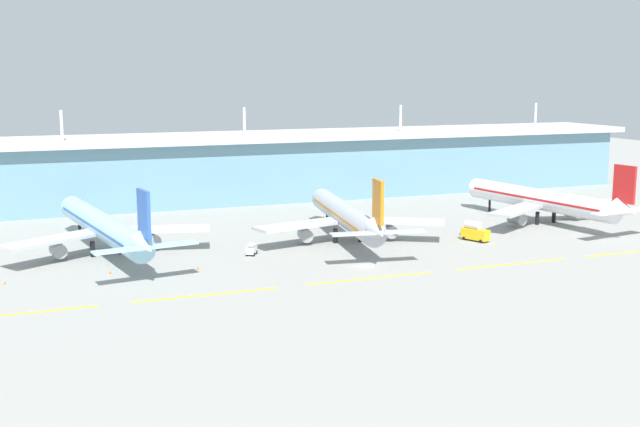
# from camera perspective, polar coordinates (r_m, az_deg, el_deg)

# --- Properties ---
(ground_plane) EXTENTS (600.00, 600.00, 0.00)m
(ground_plane) POSITION_cam_1_polar(r_m,az_deg,el_deg) (171.89, 3.17, -3.82)
(ground_plane) COLOR gray
(terminal_building) EXTENTS (288.00, 34.00, 30.73)m
(terminal_building) POSITION_cam_1_polar(r_m,az_deg,el_deg) (262.71, -5.77, 3.40)
(terminal_building) COLOR #6693A8
(terminal_building) RESTS_ON ground
(airliner_near) EXTENTS (48.19, 70.31, 18.90)m
(airliner_near) POSITION_cam_1_polar(r_m,az_deg,el_deg) (188.50, -15.36, -0.93)
(airliner_near) COLOR #9ED1EA
(airliner_near) RESTS_ON ground
(airliner_middle) EXTENTS (48.27, 62.82, 18.90)m
(airliner_middle) POSITION_cam_1_polar(r_m,az_deg,el_deg) (196.01, 1.93, -0.17)
(airliner_middle) COLOR #ADB2BC
(airliner_middle) RESTS_ON ground
(airliner_far) EXTENTS (48.21, 63.42, 18.90)m
(airliner_far) POSITION_cam_1_polar(r_m,az_deg,el_deg) (229.11, 15.79, 0.94)
(airliner_far) COLOR white
(airliner_far) RESTS_ON ground
(taxiway_stripe_west) EXTENTS (28.00, 0.70, 0.04)m
(taxiway_stripe_west) POSITION_cam_1_polar(r_m,az_deg,el_deg) (147.76, -21.22, -6.81)
(taxiway_stripe_west) COLOR yellow
(taxiway_stripe_west) RESTS_ON ground
(taxiway_stripe_mid_west) EXTENTS (28.00, 0.70, 0.04)m
(taxiway_stripe_mid_west) POSITION_cam_1_polar(r_m,az_deg,el_deg) (151.12, -8.18, -5.85)
(taxiway_stripe_mid_west) COLOR yellow
(taxiway_stripe_mid_west) RESTS_ON ground
(taxiway_stripe_centre) EXTENTS (28.00, 0.70, 0.04)m
(taxiway_stripe_centre) POSITION_cam_1_polar(r_m,az_deg,el_deg) (161.72, 3.68, -4.71)
(taxiway_stripe_centre) COLOR yellow
(taxiway_stripe_centre) RESTS_ON ground
(taxiway_stripe_mid_east) EXTENTS (28.00, 0.70, 0.04)m
(taxiway_stripe_mid_east) POSITION_cam_1_polar(r_m,az_deg,el_deg) (178.28, 13.68, -3.58)
(taxiway_stripe_mid_east) COLOR yellow
(taxiway_stripe_mid_east) RESTS_ON ground
(taxiway_stripe_east) EXTENTS (28.00, 0.70, 0.04)m
(taxiway_stripe_east) POSITION_cam_1_polar(r_m,az_deg,el_deg) (199.31, 21.75, -2.60)
(taxiway_stripe_east) COLOR yellow
(taxiway_stripe_east) RESTS_ON ground
(fuel_truck) EXTENTS (5.17, 7.65, 4.95)m
(fuel_truck) POSITION_cam_1_polar(r_m,az_deg,el_deg) (200.88, 11.13, -1.32)
(fuel_truck) COLOR gold
(fuel_truck) RESTS_ON ground
(baggage_cart) EXTENTS (3.44, 4.01, 2.48)m
(baggage_cart) POSITION_cam_1_polar(r_m,az_deg,el_deg) (182.54, -4.97, -2.62)
(baggage_cart) COLOR silver
(baggage_cart) RESTS_ON ground
(pushback_tug) EXTENTS (5.01, 4.31, 1.85)m
(pushback_tug) POSITION_cam_1_polar(r_m,az_deg,el_deg) (207.72, 10.81, -1.26)
(pushback_tug) COLOR #333842
(pushback_tug) RESTS_ON ground
(safety_cone_left_wingtip) EXTENTS (0.56, 0.56, 0.70)m
(safety_cone_left_wingtip) POSITION_cam_1_polar(r_m,az_deg,el_deg) (169.04, -21.82, -4.65)
(safety_cone_left_wingtip) COLOR orange
(safety_cone_left_wingtip) RESTS_ON ground
(safety_cone_nose_front) EXTENTS (0.56, 0.56, 0.70)m
(safety_cone_nose_front) POSITION_cam_1_polar(r_m,az_deg,el_deg) (170.40, -8.83, -3.93)
(safety_cone_nose_front) COLOR orange
(safety_cone_nose_front) RESTS_ON ground
(safety_cone_right_wingtip) EXTENTS (0.56, 0.56, 0.70)m
(safety_cone_right_wingtip) POSITION_cam_1_polar(r_m,az_deg,el_deg) (170.87, -14.92, -4.11)
(safety_cone_right_wingtip) COLOR orange
(safety_cone_right_wingtip) RESTS_ON ground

